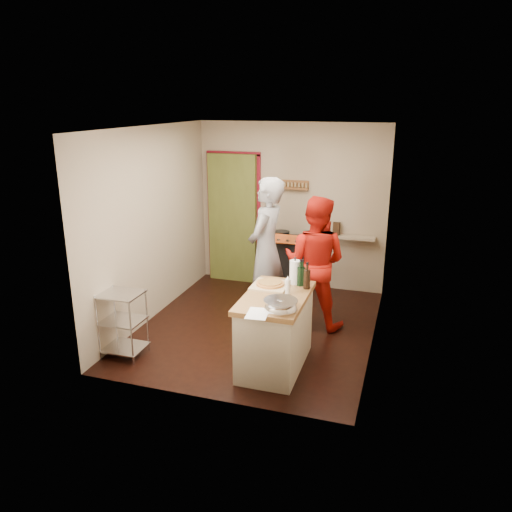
# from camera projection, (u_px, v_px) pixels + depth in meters

# --- Properties ---
(floor) EXTENTS (3.50, 3.50, 0.00)m
(floor) POSITION_uv_depth(u_px,v_px,m) (258.00, 327.00, 6.68)
(floor) COLOR black
(floor) RESTS_ON ground
(back_wall) EXTENTS (3.00, 0.44, 2.60)m
(back_wall) POSITION_uv_depth(u_px,v_px,m) (253.00, 214.00, 8.15)
(back_wall) COLOR gray
(back_wall) RESTS_ON ground
(left_wall) EXTENTS (0.04, 3.50, 2.60)m
(left_wall) POSITION_uv_depth(u_px,v_px,m) (152.00, 225.00, 6.73)
(left_wall) COLOR gray
(left_wall) RESTS_ON ground
(right_wall) EXTENTS (0.04, 3.50, 2.60)m
(right_wall) POSITION_uv_depth(u_px,v_px,m) (379.00, 243.00, 5.86)
(right_wall) COLOR gray
(right_wall) RESTS_ON ground
(ceiling) EXTENTS (3.00, 3.50, 0.02)m
(ceiling) POSITION_uv_depth(u_px,v_px,m) (258.00, 126.00, 5.90)
(ceiling) COLOR white
(ceiling) RESTS_ON back_wall
(stove) EXTENTS (0.60, 0.63, 1.00)m
(stove) POSITION_uv_depth(u_px,v_px,m) (288.00, 264.00, 7.83)
(stove) COLOR black
(stove) RESTS_ON ground
(wire_shelving) EXTENTS (0.48, 0.40, 0.80)m
(wire_shelving) POSITION_uv_depth(u_px,v_px,m) (123.00, 321.00, 5.83)
(wire_shelving) COLOR silver
(wire_shelving) RESTS_ON ground
(island) EXTENTS (0.68, 1.27, 1.17)m
(island) POSITION_uv_depth(u_px,v_px,m) (276.00, 329.00, 5.58)
(island) COLOR beige
(island) RESTS_ON ground
(person_stripe) EXTENTS (0.56, 0.77, 1.96)m
(person_stripe) POSITION_uv_depth(u_px,v_px,m) (266.00, 250.00, 6.72)
(person_stripe) COLOR #B9B9BE
(person_stripe) RESTS_ON ground
(person_red) EXTENTS (0.92, 0.76, 1.76)m
(person_red) POSITION_uv_depth(u_px,v_px,m) (315.00, 262.00, 6.52)
(person_red) COLOR #AC140B
(person_red) RESTS_ON ground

